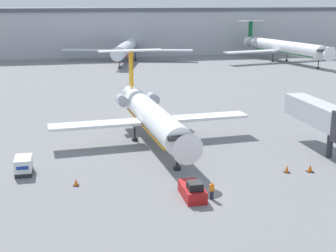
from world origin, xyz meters
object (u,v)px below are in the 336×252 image
(airplane_parked_far_right, at_px, (127,48))
(pushback_tug, at_px, (192,191))
(jet_bridge, at_px, (320,115))
(traffic_cone_mid, at_px, (310,168))
(airplane_parked_far_left, at_px, (283,47))
(traffic_cone_left, at_px, (76,182))
(luggage_cart, at_px, (24,166))
(traffic_cone_right, at_px, (287,169))
(airplane_main, at_px, (152,116))
(worker_near_tug, at_px, (212,190))

(airplane_parked_far_right, bearing_deg, pushback_tug, -94.09)
(pushback_tug, xyz_separation_m, jet_bridge, (18.65, 10.42, 3.77))
(pushback_tug, distance_m, traffic_cone_mid, 14.56)
(airplane_parked_far_left, distance_m, jet_bridge, 86.39)
(airplane_parked_far_left, bearing_deg, traffic_cone_left, -126.46)
(luggage_cart, height_order, traffic_cone_right, luggage_cart)
(airplane_main, height_order, airplane_parked_far_right, airplane_parked_far_right)
(traffic_cone_mid, distance_m, jet_bridge, 9.02)
(airplane_parked_far_right, bearing_deg, worker_near_tug, -93.16)
(worker_near_tug, bearing_deg, pushback_tug, 154.03)
(traffic_cone_mid, bearing_deg, luggage_cart, 168.74)
(traffic_cone_right, distance_m, airplane_parked_far_right, 97.61)
(pushback_tug, distance_m, traffic_cone_left, 11.69)
(traffic_cone_left, distance_m, airplane_parked_far_left, 105.55)
(airplane_main, bearing_deg, airplane_parked_far_right, 84.74)
(luggage_cart, bearing_deg, pushback_tug, -31.75)
(luggage_cart, height_order, worker_near_tug, luggage_cart)
(traffic_cone_right, bearing_deg, airplane_parked_far_left, 64.66)
(worker_near_tug, distance_m, airplane_parked_far_left, 104.01)
(jet_bridge, bearing_deg, luggage_cart, -178.87)
(worker_near_tug, xyz_separation_m, traffic_cone_right, (9.92, 4.97, -0.50))
(airplane_main, relative_size, worker_near_tug, 16.88)
(airplane_main, distance_m, pushback_tug, 18.57)
(airplane_main, bearing_deg, jet_bridge, -22.63)
(airplane_parked_far_right, bearing_deg, airplane_main, -95.26)
(luggage_cart, distance_m, traffic_cone_right, 27.85)
(pushback_tug, relative_size, traffic_cone_mid, 4.85)
(airplane_main, bearing_deg, luggage_cart, -150.70)
(airplane_main, xyz_separation_m, traffic_cone_mid, (14.44, -14.55, -3.04))
(traffic_cone_left, relative_size, traffic_cone_mid, 0.86)
(worker_near_tug, xyz_separation_m, traffic_cone_left, (-12.10, 5.99, -0.55))
(pushback_tug, height_order, traffic_cone_right, pushback_tug)
(luggage_cart, bearing_deg, traffic_cone_right, -11.53)
(traffic_cone_left, distance_m, traffic_cone_mid, 24.56)
(traffic_cone_mid, relative_size, airplane_parked_far_left, 0.02)
(traffic_cone_left, xyz_separation_m, jet_bridge, (29.12, 5.23, 4.11))
(worker_near_tug, xyz_separation_m, jet_bridge, (17.03, 11.21, 3.56))
(worker_near_tug, height_order, airplane_parked_far_right, airplane_parked_far_right)
(traffic_cone_right, bearing_deg, airplane_main, 130.07)
(traffic_cone_right, xyz_separation_m, airplane_parked_far_left, (40.66, 85.86, 3.86))
(traffic_cone_left, height_order, airplane_parked_far_left, airplane_parked_far_left)
(traffic_cone_left, distance_m, jet_bridge, 29.87)
(airplane_main, distance_m, luggage_cart, 17.79)
(airplane_main, bearing_deg, traffic_cone_mid, -45.22)
(pushback_tug, relative_size, jet_bridge, 0.31)
(airplane_parked_far_left, height_order, jet_bridge, airplane_parked_far_left)
(airplane_parked_far_left, distance_m, airplane_parked_far_right, 46.40)
(airplane_parked_far_right, bearing_deg, traffic_cone_left, -100.43)
(airplane_main, xyz_separation_m, traffic_cone_right, (11.93, -14.18, -3.04))
(airplane_parked_far_right, xyz_separation_m, jet_bridge, (11.38, -91.20, 0.41))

